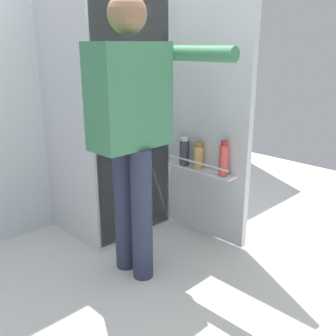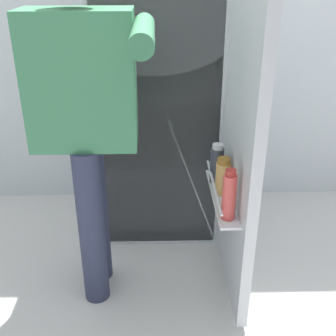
% 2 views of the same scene
% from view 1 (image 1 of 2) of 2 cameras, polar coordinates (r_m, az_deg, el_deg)
% --- Properties ---
extents(ground_plane, '(5.04, 5.04, 0.00)m').
position_cam_1_polar(ground_plane, '(2.72, -0.97, -11.50)').
color(ground_plane, silver).
extents(kitchen_wall, '(4.40, 0.10, 2.61)m').
position_cam_1_polar(kitchen_wall, '(3.09, -13.29, 16.80)').
color(kitchen_wall, silver).
rests_on(kitchen_wall, ground_plane).
extents(refrigerator, '(0.72, 1.27, 1.80)m').
position_cam_1_polar(refrigerator, '(2.81, -7.86, 8.75)').
color(refrigerator, silver).
rests_on(refrigerator, ground_plane).
extents(person, '(0.52, 0.74, 1.57)m').
position_cam_1_polar(person, '(2.14, -5.35, 7.19)').
color(person, '#2D334C').
rests_on(person, ground_plane).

